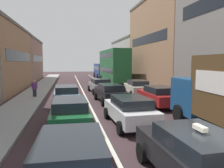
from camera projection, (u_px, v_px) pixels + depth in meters
The scene contains 16 objects.
sidewalk_left at pixel (36, 92), 23.02m from camera, with size 2.60×64.00×0.14m, color #9B9B9B.
lane_stripe_left at pixel (83, 91), 24.01m from camera, with size 0.16×60.00×0.01m, color silver.
lane_stripe_right at pixel (113, 91), 24.68m from camera, with size 0.16×60.00×0.01m, color silver.
building_row_right at pixel (183, 41), 25.06m from camera, with size 7.20×43.90×13.53m.
taxi_centre_lane_front at pixel (195, 156), 5.72m from camera, with size 2.14×4.34×1.66m.
sedan_left_lane_front at pixel (71, 163), 5.31m from camera, with size 2.18×4.36×1.49m.
sedan_centre_lane_second at pixel (130, 110), 11.19m from camera, with size 2.19×4.36×1.49m.
wagon_left_lane_second at pixel (70, 112), 10.62m from camera, with size 2.10×4.32×1.49m.
hatchback_centre_lane_third at pixel (110, 93), 17.46m from camera, with size 2.26×4.40×1.49m.
sedan_left_lane_third at pixel (66, 95), 16.29m from camera, with size 2.19×4.37×1.49m.
coupe_centre_lane_fourth at pixel (100, 85), 22.97m from camera, with size 2.29×4.41×1.49m.
sedan_right_lane_behind_truck at pixel (158, 96), 15.93m from camera, with size 2.11×4.33×1.49m.
wagon_right_lane_far at pixel (137, 87), 21.20m from camera, with size 2.26×4.40×1.49m.
bus_mid_queue_primary at pixel (113, 65), 32.82m from camera, with size 2.98×10.55×5.06m.
bus_far_queue_secondary at pixel (102, 69), 44.20m from camera, with size 3.00×10.56×2.90m.
pedestrian_near_kerb at pixel (34, 88), 19.44m from camera, with size 0.53×0.34×1.66m.
Camera 1 is at (-3.24, -3.98, 3.28)m, focal length 34.56 mm.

